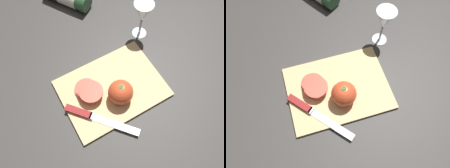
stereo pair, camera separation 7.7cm
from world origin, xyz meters
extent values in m
plane|color=#383533|center=(0.00, 0.00, 0.00)|extent=(3.00, 3.00, 0.00)
cube|color=tan|center=(0.01, 0.04, 0.01)|extent=(0.37, 0.27, 0.01)
cylinder|color=silver|center=(-0.22, -0.13, 0.00)|extent=(0.06, 0.06, 0.00)
cylinder|color=silver|center=(-0.22, -0.13, 0.04)|extent=(0.01, 0.01, 0.08)
cone|color=silver|center=(-0.22, -0.13, 0.12)|extent=(0.08, 0.08, 0.08)
cone|color=beige|center=(-0.22, -0.13, 0.09)|extent=(0.02, 0.02, 0.03)
sphere|color=#DB4C28|center=(0.00, 0.09, 0.06)|extent=(0.09, 0.09, 0.09)
cylinder|color=#47702D|center=(0.00, 0.09, 0.10)|extent=(0.02, 0.02, 0.01)
cube|color=silver|center=(0.07, 0.17, 0.01)|extent=(0.13, 0.15, 0.00)
cube|color=silver|center=(0.12, 0.10, 0.02)|extent=(0.03, 0.02, 0.01)
cube|color=maroon|center=(0.15, 0.06, 0.02)|extent=(0.08, 0.09, 0.01)
cylinder|color=#DB4C38|center=(0.09, 0.00, 0.02)|extent=(0.08, 0.08, 0.01)
cylinder|color=#DB4C38|center=(0.09, 0.01, 0.03)|extent=(0.08, 0.08, 0.01)
cylinder|color=#DB4C38|center=(0.09, 0.02, 0.04)|extent=(0.08, 0.08, 0.01)
cylinder|color=#DB4C38|center=(0.08, 0.03, 0.04)|extent=(0.08, 0.08, 0.01)
camera|label=1|loc=(0.17, 0.33, 0.74)|focal=35.00mm
camera|label=2|loc=(0.10, 0.36, 0.74)|focal=35.00mm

